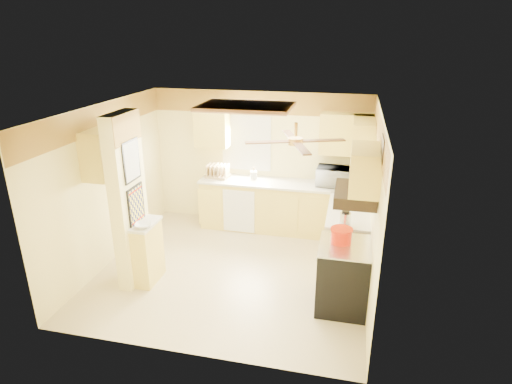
% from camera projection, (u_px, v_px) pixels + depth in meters
% --- Properties ---
extents(floor, '(4.00, 4.00, 0.00)m').
position_uv_depth(floor, '(233.00, 270.00, 6.67)').
color(floor, tan).
rests_on(floor, ground).
extents(ceiling, '(4.00, 4.00, 0.00)m').
position_uv_depth(ceiling, '(230.00, 109.00, 5.78)').
color(ceiling, white).
rests_on(ceiling, wall_back).
extents(wall_back, '(4.00, 0.00, 4.00)m').
position_uv_depth(wall_back, '(260.00, 159.00, 7.96)').
color(wall_back, '#FFEE9B').
rests_on(wall_back, floor).
extents(wall_front, '(4.00, 0.00, 4.00)m').
position_uv_depth(wall_front, '(182.00, 259.00, 4.49)').
color(wall_front, '#FFEE9B').
rests_on(wall_front, floor).
extents(wall_left, '(0.00, 3.80, 3.80)m').
position_uv_depth(wall_left, '(108.00, 185.00, 6.64)').
color(wall_left, '#FFEE9B').
rests_on(wall_left, floor).
extents(wall_right, '(0.00, 3.80, 3.80)m').
position_uv_depth(wall_right, '(373.00, 207.00, 5.81)').
color(wall_right, '#FFEE9B').
rests_on(wall_right, floor).
extents(wallpaper_border, '(4.00, 0.02, 0.40)m').
position_uv_depth(wallpaper_border, '(260.00, 103.00, 7.57)').
color(wallpaper_border, gold).
rests_on(wallpaper_border, wall_back).
extents(partition_column, '(0.20, 0.70, 2.50)m').
position_uv_depth(partition_column, '(129.00, 201.00, 6.00)').
color(partition_column, '#FFEE9B').
rests_on(partition_column, floor).
extents(partition_ledge, '(0.25, 0.55, 0.90)m').
position_uv_depth(partition_ledge, '(148.00, 253.00, 6.24)').
color(partition_ledge, '#F0DB62').
rests_on(partition_ledge, floor).
extents(ledge_top, '(0.28, 0.58, 0.04)m').
position_uv_depth(ledge_top, '(145.00, 224.00, 6.08)').
color(ledge_top, silver).
rests_on(ledge_top, partition_ledge).
extents(lower_cabinets_back, '(3.00, 0.60, 0.90)m').
position_uv_depth(lower_cabinets_back, '(283.00, 207.00, 7.86)').
color(lower_cabinets_back, '#F0DB62').
rests_on(lower_cabinets_back, floor).
extents(lower_cabinets_right, '(0.60, 1.40, 0.90)m').
position_uv_depth(lower_cabinets_right, '(347.00, 238.00, 6.70)').
color(lower_cabinets_right, '#F0DB62').
rests_on(lower_cabinets_right, floor).
extents(countertop_back, '(3.04, 0.64, 0.04)m').
position_uv_depth(countertop_back, '(283.00, 184.00, 7.69)').
color(countertop_back, silver).
rests_on(countertop_back, lower_cabinets_back).
extents(countertop_right, '(0.64, 1.44, 0.04)m').
position_uv_depth(countertop_right, '(349.00, 210.00, 6.54)').
color(countertop_right, silver).
rests_on(countertop_right, lower_cabinets_right).
extents(dishwasher_panel, '(0.58, 0.02, 0.80)m').
position_uv_depth(dishwasher_panel, '(239.00, 211.00, 7.74)').
color(dishwasher_panel, white).
rests_on(dishwasher_panel, lower_cabinets_back).
extents(window, '(0.92, 0.02, 1.02)m').
position_uv_depth(window, '(246.00, 143.00, 7.89)').
color(window, white).
rests_on(window, wall_back).
extents(upper_cab_back_left, '(0.60, 0.35, 0.70)m').
position_uv_depth(upper_cab_back_left, '(212.00, 127.00, 7.76)').
color(upper_cab_back_left, '#F0DB62').
rests_on(upper_cab_back_left, wall_back).
extents(upper_cab_back_right, '(0.90, 0.35, 0.70)m').
position_uv_depth(upper_cab_back_right, '(347.00, 134.00, 7.26)').
color(upper_cab_back_right, '#F0DB62').
rests_on(upper_cab_back_right, wall_back).
extents(upper_cab_right, '(0.35, 1.00, 0.70)m').
position_uv_depth(upper_cab_right, '(363.00, 142.00, 6.77)').
color(upper_cab_right, '#F0DB62').
rests_on(upper_cab_right, wall_right).
extents(upper_cab_left_wall, '(0.35, 0.75, 0.70)m').
position_uv_depth(upper_cab_left_wall, '(104.00, 152.00, 6.17)').
color(upper_cab_left_wall, '#F0DB62').
rests_on(upper_cab_left_wall, wall_left).
extents(upper_cab_over_stove, '(0.35, 0.76, 0.52)m').
position_uv_depth(upper_cab_over_stove, '(365.00, 169.00, 5.09)').
color(upper_cab_over_stove, '#F0DB62').
rests_on(upper_cab_over_stove, wall_right).
extents(stove, '(0.68, 0.77, 0.92)m').
position_uv_depth(stove, '(343.00, 276.00, 5.65)').
color(stove, black).
rests_on(stove, floor).
extents(range_hood, '(0.50, 0.76, 0.14)m').
position_uv_depth(range_hood, '(355.00, 194.00, 5.23)').
color(range_hood, black).
rests_on(range_hood, upper_cab_over_stove).
extents(poster_menu, '(0.02, 0.42, 0.57)m').
position_uv_depth(poster_menu, '(131.00, 161.00, 5.77)').
color(poster_menu, black).
rests_on(poster_menu, partition_column).
extents(poster_nashville, '(0.02, 0.42, 0.57)m').
position_uv_depth(poster_nashville, '(136.00, 205.00, 6.00)').
color(poster_nashville, black).
rests_on(poster_nashville, partition_column).
extents(ceiling_light_panel, '(1.35, 0.95, 0.06)m').
position_uv_depth(ceiling_light_panel, '(246.00, 107.00, 6.23)').
color(ceiling_light_panel, brown).
rests_on(ceiling_light_panel, ceiling).
extents(ceiling_fan, '(1.15, 1.15, 0.26)m').
position_uv_depth(ceiling_fan, '(295.00, 141.00, 5.01)').
color(ceiling_fan, gold).
rests_on(ceiling_fan, ceiling).
extents(vent_grate, '(0.02, 0.40, 0.25)m').
position_uv_depth(vent_grate, '(383.00, 149.00, 4.62)').
color(vent_grate, black).
rests_on(vent_grate, wall_right).
extents(microwave, '(0.62, 0.44, 0.33)m').
position_uv_depth(microwave, '(334.00, 176.00, 7.48)').
color(microwave, white).
rests_on(microwave, countertop_back).
extents(bowl, '(0.30, 0.30, 0.06)m').
position_uv_depth(bowl, '(143.00, 225.00, 5.92)').
color(bowl, white).
rests_on(bowl, ledge_top).
extents(dutch_oven, '(0.29, 0.29, 0.19)m').
position_uv_depth(dutch_oven, '(341.00, 235.00, 5.53)').
color(dutch_oven, red).
rests_on(dutch_oven, stove).
extents(kettle, '(0.15, 0.15, 0.23)m').
position_uv_depth(kettle, '(345.00, 219.00, 5.92)').
color(kettle, silver).
rests_on(kettle, countertop_right).
extents(dish_rack, '(0.45, 0.36, 0.24)m').
position_uv_depth(dish_rack, '(218.00, 173.00, 7.94)').
color(dish_rack, tan).
rests_on(dish_rack, countertop_back).
extents(utensil_crock, '(0.12, 0.12, 0.24)m').
position_uv_depth(utensil_crock, '(254.00, 175.00, 7.83)').
color(utensil_crock, white).
rests_on(utensil_crock, countertop_back).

